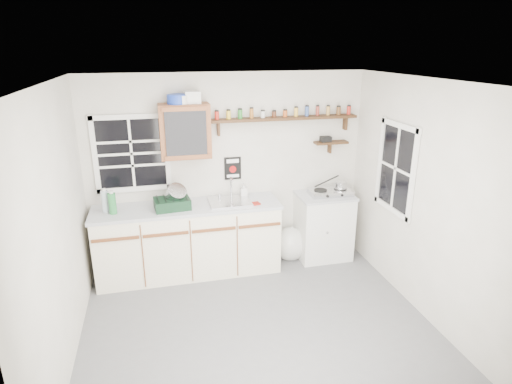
# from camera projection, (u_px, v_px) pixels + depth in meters

# --- Properties ---
(room) EXTENTS (3.64, 3.24, 2.54)m
(room) POSITION_uv_depth(u_px,v_px,m) (258.00, 215.00, 4.11)
(room) COLOR #59595C
(room) RESTS_ON ground
(main_cabinet) EXTENTS (2.31, 0.63, 0.92)m
(main_cabinet) POSITION_uv_depth(u_px,v_px,m) (189.00, 239.00, 5.44)
(main_cabinet) COLOR beige
(main_cabinet) RESTS_ON floor
(right_cabinet) EXTENTS (0.73, 0.57, 0.91)m
(right_cabinet) POSITION_uv_depth(u_px,v_px,m) (323.00, 226.00, 5.87)
(right_cabinet) COLOR silver
(right_cabinet) RESTS_ON floor
(sink) EXTENTS (0.52, 0.44, 0.29)m
(sink) POSITION_uv_depth(u_px,v_px,m) (230.00, 201.00, 5.41)
(sink) COLOR silver
(sink) RESTS_ON main_cabinet
(upper_cabinet) EXTENTS (0.60, 0.32, 0.65)m
(upper_cabinet) POSITION_uv_depth(u_px,v_px,m) (185.00, 131.00, 5.13)
(upper_cabinet) COLOR brown
(upper_cabinet) RESTS_ON wall_back
(upper_cabinet_clutter) EXTENTS (0.39, 0.24, 0.14)m
(upper_cabinet_clutter) POSITION_uv_depth(u_px,v_px,m) (183.00, 99.00, 5.01)
(upper_cabinet_clutter) COLOR #1936A7
(upper_cabinet_clutter) RESTS_ON upper_cabinet
(spice_shelf) EXTENTS (1.91, 0.18, 0.35)m
(spice_shelf) POSITION_uv_depth(u_px,v_px,m) (285.00, 117.00, 5.44)
(spice_shelf) COLOR black
(spice_shelf) RESTS_ON wall_back
(secondary_shelf) EXTENTS (0.45, 0.16, 0.24)m
(secondary_shelf) POSITION_uv_depth(u_px,v_px,m) (329.00, 142.00, 5.71)
(secondary_shelf) COLOR black
(secondary_shelf) RESTS_ON wall_back
(warning_sign) EXTENTS (0.22, 0.02, 0.30)m
(warning_sign) POSITION_uv_depth(u_px,v_px,m) (233.00, 168.00, 5.58)
(warning_sign) COLOR black
(warning_sign) RESTS_ON wall_back
(window_back) EXTENTS (0.93, 0.03, 0.98)m
(window_back) POSITION_uv_depth(u_px,v_px,m) (132.00, 154.00, 5.21)
(window_back) COLOR black
(window_back) RESTS_ON wall_back
(window_right) EXTENTS (0.03, 0.78, 1.08)m
(window_right) POSITION_uv_depth(u_px,v_px,m) (396.00, 168.00, 4.95)
(window_right) COLOR black
(window_right) RESTS_ON wall_back
(water_bottles) EXTENTS (0.17, 0.16, 0.29)m
(water_bottles) POSITION_uv_depth(u_px,v_px,m) (109.00, 202.00, 5.03)
(water_bottles) COLOR #A9BCC6
(water_bottles) RESTS_ON main_cabinet
(dish_rack) EXTENTS (0.45, 0.35, 0.31)m
(dish_rack) POSITION_uv_depth(u_px,v_px,m) (173.00, 200.00, 5.18)
(dish_rack) COLOR black
(dish_rack) RESTS_ON main_cabinet
(soap_bottle) EXTENTS (0.08, 0.09, 0.18)m
(soap_bottle) POSITION_uv_depth(u_px,v_px,m) (244.00, 190.00, 5.58)
(soap_bottle) COLOR beige
(soap_bottle) RESTS_ON main_cabinet
(rag) EXTENTS (0.14, 0.12, 0.02)m
(rag) POSITION_uv_depth(u_px,v_px,m) (255.00, 204.00, 5.34)
(rag) COLOR maroon
(rag) RESTS_ON main_cabinet
(hotplate) EXTENTS (0.58, 0.33, 0.08)m
(hotplate) POSITION_uv_depth(u_px,v_px,m) (330.00, 192.00, 5.70)
(hotplate) COLOR silver
(hotplate) RESTS_ON right_cabinet
(saucepan) EXTENTS (0.41, 0.20, 0.18)m
(saucepan) POSITION_uv_depth(u_px,v_px,m) (340.00, 185.00, 5.71)
(saucepan) COLOR silver
(saucepan) RESTS_ON hotplate
(trash_bag) EXTENTS (0.44, 0.40, 0.50)m
(trash_bag) POSITION_uv_depth(u_px,v_px,m) (291.00, 244.00, 5.88)
(trash_bag) COLOR silver
(trash_bag) RESTS_ON floor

